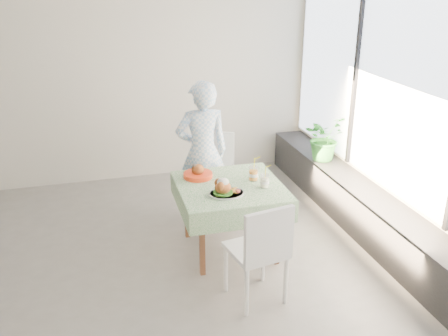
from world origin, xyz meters
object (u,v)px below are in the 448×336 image
object	(u,v)px
chair_far	(212,191)
main_dish	(225,189)
diner	(202,152)
potted_plant	(324,137)
chair_near	(256,270)
cafe_table	(230,210)
juice_cup_orange	(253,174)

from	to	relation	value
chair_far	main_dish	xyz separation A→B (m)	(-0.14, -1.04, 0.50)
diner	potted_plant	world-z (taller)	diner
chair_far	potted_plant	bearing A→B (deg)	6.22
diner	main_dish	world-z (taller)	diner
chair_near	potted_plant	distance (m)	2.48
cafe_table	chair_near	distance (m)	0.89
chair_far	potted_plant	distance (m)	1.60
main_dish	potted_plant	bearing A→B (deg)	36.15
chair_far	main_dish	bearing A→B (deg)	-97.77
chair_far	potted_plant	xyz separation A→B (m)	(1.51, 0.16, 0.49)
main_dish	potted_plant	world-z (taller)	potted_plant
diner	potted_plant	xyz separation A→B (m)	(1.63, 0.21, -0.04)
juice_cup_orange	potted_plant	world-z (taller)	potted_plant
diner	main_dish	size ratio (longest dim) A/B	4.87
chair_far	juice_cup_orange	size ratio (longest dim) A/B	3.43
chair_far	chair_near	bearing A→B (deg)	-91.36
cafe_table	main_dish	xyz separation A→B (m)	(-0.12, -0.21, 0.34)
chair_near	potted_plant	world-z (taller)	potted_plant
chair_near	main_dish	xyz separation A→B (m)	(-0.10, 0.66, 0.50)
main_dish	juice_cup_orange	size ratio (longest dim) A/B	1.18
cafe_table	main_dish	bearing A→B (deg)	-119.15
chair_far	diner	world-z (taller)	diner
diner	main_dish	bearing A→B (deg)	89.06
main_dish	potted_plant	distance (m)	2.05
chair_near	diner	size ratio (longest dim) A/B	0.58
chair_far	cafe_table	bearing A→B (deg)	-91.85
chair_far	chair_near	distance (m)	1.71
potted_plant	main_dish	bearing A→B (deg)	-143.85
main_dish	juice_cup_orange	world-z (taller)	juice_cup_orange
chair_far	juice_cup_orange	bearing A→B (deg)	-72.76
main_dish	chair_far	bearing A→B (deg)	82.23
main_dish	juice_cup_orange	distance (m)	0.47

